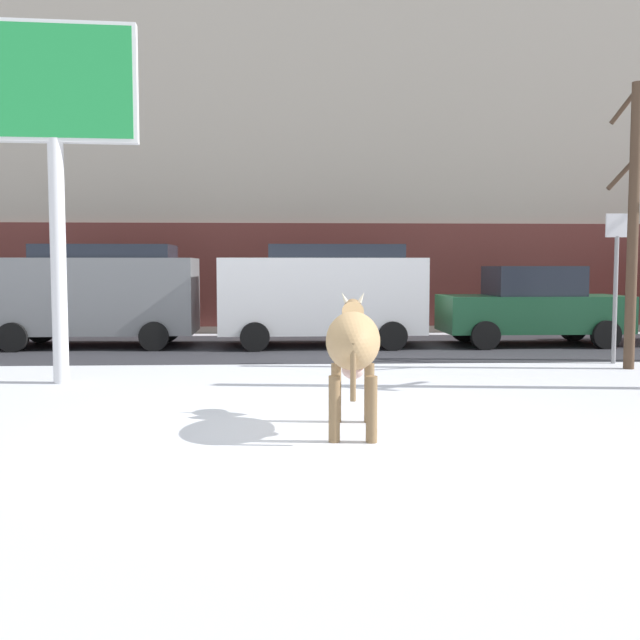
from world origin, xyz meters
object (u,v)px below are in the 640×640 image
Objects in this scene: billboard at (54,104)px; street_sign at (616,275)px; car_darkgreen_sedan at (532,306)px; bare_tree_right_lot at (634,217)px; car_white_van at (322,292)px; car_grey_van at (95,292)px; cow_tan at (353,342)px; pedestrian_near_billboard at (152,302)px.

street_sign is (9.75, 1.85, -2.64)m from billboard.
bare_tree_right_lot reaches higher than car_darkgreen_sedan.
car_white_van is 1.10× the size of car_darkgreen_sedan.
bare_tree_right_lot is (0.45, -3.90, 1.80)m from car_darkgreen_sedan.
car_grey_van is 1.00× the size of car_white_van.
billboard is 9.92m from bare_tree_right_lot.
car_darkgreen_sedan is (4.98, 8.52, -0.09)m from cow_tan.
car_darkgreen_sedan is 9.73m from pedestrian_near_billboard.
pedestrian_near_billboard is 0.61× the size of street_sign.
bare_tree_right_lot is at bearing -92.27° from street_sign.
billboard is at bearing -173.28° from bare_tree_right_lot.
pedestrian_near_billboard is (-0.01, 7.97, -3.43)m from billboard.
car_grey_van is 0.86× the size of bare_tree_right_lot.
bare_tree_right_lot is at bearing -21.07° from car_grey_van.
bare_tree_right_lot reaches higher than pedestrian_near_billboard.
street_sign is (10.55, -3.35, 0.43)m from car_grey_van.
car_white_van is (5.18, -0.16, 0.00)m from car_grey_van.
billboard is 6.09m from car_grey_van.
cow_tan is 0.45× the size of car_darkgreen_sedan.
cow_tan is 10.06m from car_grey_van.
street_sign reaches higher than car_darkgreen_sedan.
car_white_van is 4.90m from car_darkgreen_sedan.
cow_tan is 0.35× the size of billboard.
cow_tan is 9.87m from car_darkgreen_sedan.
car_darkgreen_sedan is at bearing 28.56° from billboard.
street_sign reaches higher than cow_tan.
car_white_van is (0.09, 8.52, 0.25)m from cow_tan.
bare_tree_right_lot is (5.34, -3.89, 1.47)m from car_white_van.
car_grey_van is at bearing 158.93° from bare_tree_right_lot.
car_grey_van is 1.10× the size of car_darkgreen_sedan.
bare_tree_right_lot is (9.73, -6.82, 1.83)m from pedestrian_near_billboard.
car_white_van is 2.68× the size of pedestrian_near_billboard.
car_darkgreen_sedan is at bearing 0.08° from car_white_van.
pedestrian_near_billboard is (-4.30, 11.45, -0.11)m from cow_tan.
street_sign is (9.76, -6.11, 0.79)m from pedestrian_near_billboard.
cow_tan is 0.68× the size of street_sign.
pedestrian_near_billboard is (-9.28, 2.92, -0.03)m from car_darkgreen_sedan.
car_darkgreen_sedan is 3.32m from street_sign.
billboard is at bearing -169.24° from street_sign.
billboard reaches higher than car_grey_van.
car_white_van is 5.29m from pedestrian_near_billboard.
billboard is at bearing -89.90° from pedestrian_near_billboard.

